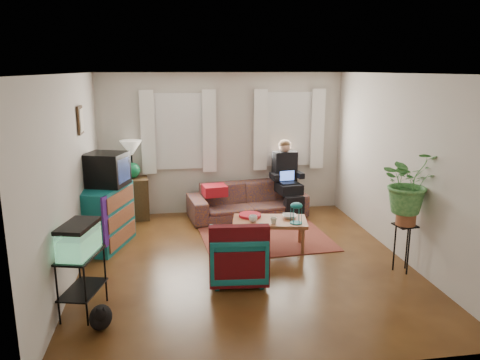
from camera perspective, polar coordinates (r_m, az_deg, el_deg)
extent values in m
cube|color=#4F2B14|center=(6.70, 0.54, -9.99)|extent=(4.50, 5.00, 0.01)
cube|color=white|center=(6.15, 0.60, 12.86)|extent=(4.50, 5.00, 0.01)
cube|color=silver|center=(8.73, -2.16, 4.44)|extent=(4.50, 0.01, 2.60)
cube|color=silver|center=(3.95, 6.63, -6.83)|extent=(4.50, 0.01, 2.60)
cube|color=silver|center=(6.33, -19.95, 0.20)|extent=(0.01, 5.00, 2.60)
cube|color=silver|center=(7.02, 19.00, 1.50)|extent=(0.01, 5.00, 2.60)
cube|color=white|center=(8.62, -7.47, 5.90)|extent=(1.08, 0.04, 1.38)
cube|color=white|center=(8.91, 5.90, 6.18)|extent=(1.08, 0.04, 1.38)
cube|color=white|center=(8.54, -7.46, 5.83)|extent=(1.36, 0.06, 1.50)
cube|color=white|center=(8.83, 6.03, 6.12)|extent=(1.36, 0.06, 1.50)
cube|color=#3D2616|center=(7.05, -18.82, 6.92)|extent=(0.04, 0.32, 0.40)
cube|color=maroon|center=(7.59, 3.13, -7.05)|extent=(2.09, 1.72, 0.01)
imported|color=brown|center=(8.53, 0.89, -1.85)|extent=(2.21, 1.11, 0.83)
cube|color=#402118|center=(8.69, -12.81, -2.16)|extent=(0.56, 0.56, 0.75)
cube|color=navy|center=(7.40, -16.13, -4.35)|extent=(0.83, 1.15, 0.94)
cube|color=black|center=(7.31, -15.99, 1.26)|extent=(0.71, 0.68, 0.50)
cube|color=black|center=(5.57, -18.64, -11.88)|extent=(0.49, 0.68, 0.69)
cube|color=#7FD899|center=(5.38, -19.06, -6.79)|extent=(0.44, 0.62, 0.36)
ellipsoid|color=black|center=(5.29, -16.64, -15.47)|extent=(0.29, 0.39, 0.31)
imported|color=navy|center=(6.05, -0.28, -8.87)|extent=(0.77, 0.73, 0.73)
cube|color=#9E0A0A|center=(5.73, -0.09, -8.52)|extent=(0.75, 0.23, 0.60)
cube|color=olive|center=(7.12, 3.62, -6.59)|extent=(1.19, 0.80, 0.46)
imported|color=white|center=(6.93, 1.60, -4.72)|extent=(0.15, 0.15, 0.10)
imported|color=beige|center=(6.86, 4.11, -4.96)|extent=(0.12, 0.12, 0.09)
imported|color=white|center=(7.15, 6.04, -4.41)|extent=(0.25, 0.25, 0.05)
cylinder|color=#B21414|center=(7.18, 1.22, -4.32)|extent=(0.40, 0.40, 0.04)
cube|color=black|center=(6.67, 19.27, -7.83)|extent=(0.31, 0.31, 0.66)
imported|color=#599947|center=(6.44, 19.81, -1.31)|extent=(0.83, 0.74, 0.83)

